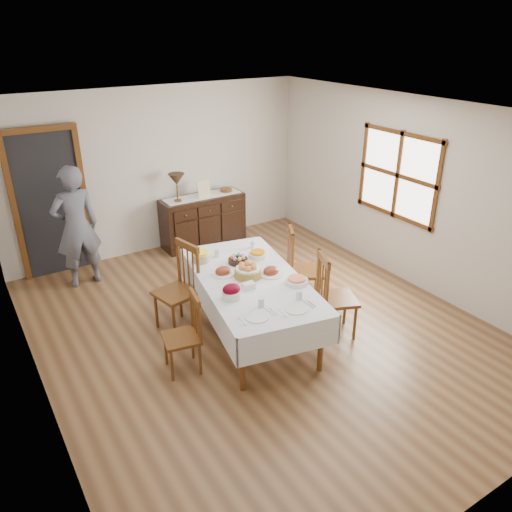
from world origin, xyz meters
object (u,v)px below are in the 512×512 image
chair_left_near (185,333)px  chair_left_far (179,287)px  chair_right_far (301,267)px  chair_right_near (333,295)px  person (76,223)px  sideboard (203,220)px  table_lamp (176,180)px  dining_table (250,285)px

chair_left_near → chair_left_far: size_ratio=0.83×
chair_left_near → chair_right_far: 1.93m
chair_right_far → chair_left_far: bearing=107.4°
chair_left_near → chair_right_near: (1.77, -0.31, 0.07)m
chair_right_near → chair_left_near: bearing=102.6°
chair_right_near → person: size_ratio=0.56×
chair_right_far → sideboard: bearing=33.9°
chair_left_near → sideboard: (1.70, 2.95, -0.03)m
chair_left_near → table_lamp: size_ratio=1.96×
chair_left_far → table_lamp: size_ratio=2.37×
chair_right_near → person: bearing=59.4°
chair_left_near → chair_left_far: 0.87m
chair_left_near → chair_left_far: (0.30, 0.81, 0.09)m
chair_right_far → person: size_ratio=0.58×
chair_left_far → chair_right_near: size_ratio=1.04×
chair_left_near → person: (-0.41, 2.60, 0.47)m
chair_left_near → table_lamp: table_lamp is taller
chair_right_near → chair_right_far: 0.78m
sideboard → table_lamp: 0.89m
dining_table → table_lamp: (0.32, 2.72, 0.53)m
person → chair_right_far: bearing=132.9°
chair_left_far → chair_right_near: chair_left_far is taller
chair_left_near → person: size_ratio=0.48×
chair_right_near → sideboard: (-0.07, 3.26, -0.11)m
person → table_lamp: 1.72m
dining_table → table_lamp: table_lamp is taller
sideboard → person: person is taller
dining_table → chair_right_near: 0.98m
chair_left_near → chair_right_near: 1.79m
chair_right_far → person: person is taller
chair_left_near → chair_right_far: bearing=114.7°
chair_left_far → dining_table: bearing=34.6°
sideboard → table_lamp: size_ratio=3.05×
chair_right_far → table_lamp: 2.62m
chair_left_far → chair_right_near: bearing=40.7°
chair_left_far → chair_right_near: 1.84m
chair_left_near → table_lamp: bearing=167.5°
chair_right_near → sideboard: size_ratio=0.75×
table_lamp → chair_left_near: bearing=-113.2°
chair_right_near → person: person is taller
person → chair_left_far: bearing=107.7°
chair_right_near → person: (-2.18, 2.91, 0.40)m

